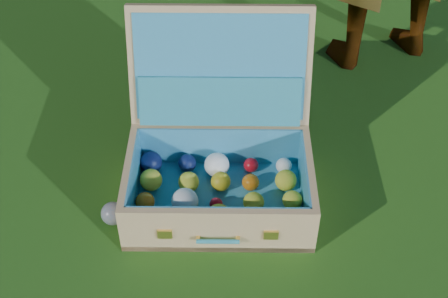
# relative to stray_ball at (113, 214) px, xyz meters

# --- Properties ---
(ground) EXTENTS (60.00, 60.00, 0.00)m
(ground) POSITION_rel_stray_ball_xyz_m (0.46, 0.03, -0.04)
(ground) COLOR #215114
(ground) RESTS_ON ground
(stray_ball) EXTENTS (0.07, 0.07, 0.07)m
(stray_ball) POSITION_rel_stray_ball_xyz_m (0.00, 0.00, 0.00)
(stray_ball) COLOR teal
(stray_ball) RESTS_ON ground
(suitcase) EXTENTS (0.65, 0.62, 0.52)m
(suitcase) POSITION_rel_stray_ball_xyz_m (0.28, 0.21, 0.11)
(suitcase) COLOR #DBAF75
(suitcase) RESTS_ON ground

